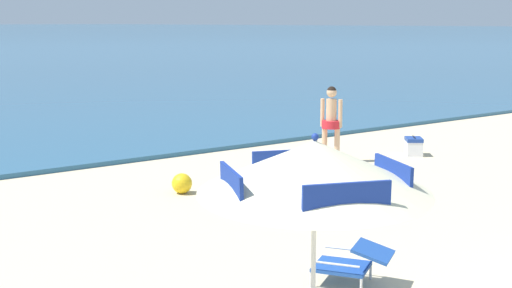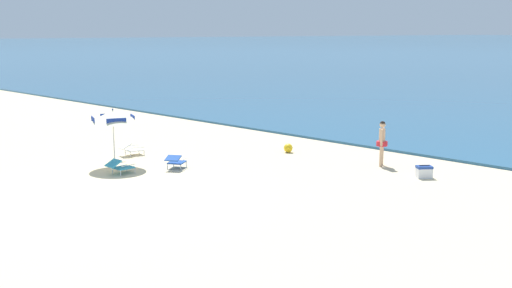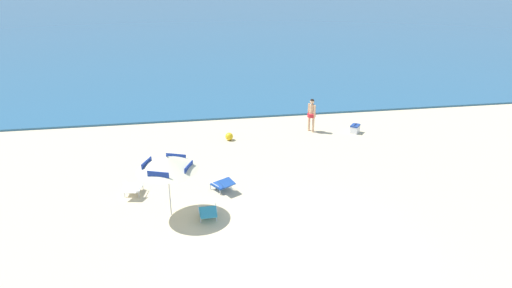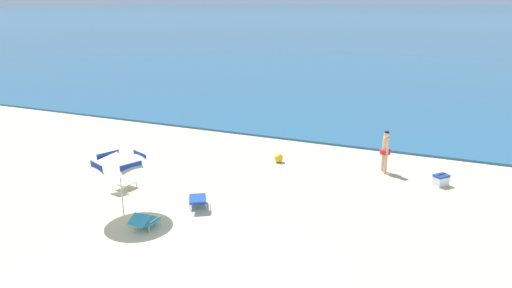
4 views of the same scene
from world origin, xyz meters
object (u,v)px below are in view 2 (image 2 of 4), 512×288
(lounge_chair_under_umbrella, at_px, (120,166))
(person_standing_near_shore, at_px, (382,140))
(cooler_box, at_px, (424,172))
(beach_ball, at_px, (288,148))
(beach_umbrella_striped_main, at_px, (113,116))
(lounge_chair_beside_umbrella, at_px, (176,161))
(lounge_chair_facing_sea, at_px, (131,148))

(lounge_chair_under_umbrella, height_order, person_standing_near_shore, person_standing_near_shore)
(cooler_box, height_order, beach_ball, cooler_box)
(beach_umbrella_striped_main, distance_m, cooler_box, 10.76)
(beach_umbrella_striped_main, height_order, lounge_chair_under_umbrella, beach_umbrella_striped_main)
(lounge_chair_under_umbrella, distance_m, beach_ball, 6.94)
(lounge_chair_beside_umbrella, relative_size, lounge_chair_facing_sea, 1.04)
(lounge_chair_under_umbrella, xyz_separation_m, lounge_chair_beside_umbrella, (0.65, 1.83, 0.01))
(beach_umbrella_striped_main, xyz_separation_m, lounge_chair_facing_sea, (-1.30, 1.56, -1.52))
(beach_umbrella_striped_main, relative_size, lounge_chair_facing_sea, 2.78)
(lounge_chair_under_umbrella, bearing_deg, lounge_chair_beside_umbrella, 70.38)
(lounge_chair_under_umbrella, bearing_deg, person_standing_near_shore, 53.10)
(person_standing_near_shore, bearing_deg, lounge_chair_under_umbrella, -126.90)
(lounge_chair_beside_umbrella, distance_m, lounge_chair_facing_sea, 3.11)
(lounge_chair_under_umbrella, distance_m, cooler_box, 10.07)
(lounge_chair_under_umbrella, bearing_deg, lounge_chair_facing_sea, 139.76)
(beach_umbrella_striped_main, bearing_deg, person_standing_near_shore, 45.69)
(person_standing_near_shore, xyz_separation_m, cooler_box, (2.02, -0.55, -0.73))
(lounge_chair_beside_umbrella, xyz_separation_m, person_standing_near_shore, (4.82, 5.45, 0.65))
(beach_umbrella_striped_main, distance_m, beach_ball, 6.98)
(beach_umbrella_striped_main, bearing_deg, lounge_chair_facing_sea, 129.96)
(beach_umbrella_striped_main, bearing_deg, lounge_chair_beside_umbrella, 36.31)
(beach_umbrella_striped_main, relative_size, lounge_chair_under_umbrella, 2.99)
(lounge_chair_facing_sea, xyz_separation_m, cooler_box, (9.93, 4.67, -0.07))
(lounge_chair_beside_umbrella, distance_m, person_standing_near_shore, 7.31)
(cooler_box, xyz_separation_m, beach_ball, (-6.02, 0.05, -0.02))
(lounge_chair_under_umbrella, distance_m, person_standing_near_shore, 9.13)
(beach_umbrella_striped_main, xyz_separation_m, beach_ball, (2.61, 6.27, -1.62))
(person_standing_near_shore, relative_size, beach_ball, 4.54)
(lounge_chair_facing_sea, distance_m, person_standing_near_shore, 9.50)
(lounge_chair_facing_sea, relative_size, cooler_box, 1.60)
(beach_umbrella_striped_main, height_order, cooler_box, beach_umbrella_striped_main)
(beach_umbrella_striped_main, height_order, person_standing_near_shore, beach_umbrella_striped_main)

